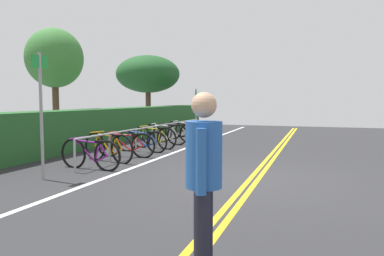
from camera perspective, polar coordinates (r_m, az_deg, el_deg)
ground_plane at (r=7.53m, az=9.71°, el=-7.98°), size 30.57×12.31×0.05m
centre_line_yellow_inner at (r=7.51m, az=10.32°, el=-7.81°), size 27.51×0.10×0.00m
centre_line_yellow_outer at (r=7.54m, az=9.11°, el=-7.75°), size 27.51×0.10×0.00m
bike_lane_stripe_white at (r=8.46m, az=-10.02°, el=-6.41°), size 27.51×0.12×0.00m
bike_rack at (r=11.95m, az=-5.62°, el=-0.45°), size 8.51×0.05×0.75m
bicycle_0 at (r=8.65m, az=-15.63°, el=-3.96°), size 0.46×1.68×0.74m
bicycle_1 at (r=9.58m, az=-12.96°, el=-2.97°), size 0.60×1.72×0.79m
bicycle_2 at (r=10.28m, az=-10.29°, el=-2.60°), size 0.46×1.74×0.72m
bicycle_3 at (r=11.19m, az=-7.84°, el=-2.07°), size 0.46×1.69×0.70m
bicycle_4 at (r=11.93m, az=-5.99°, el=-1.50°), size 0.46×1.71×0.76m
bicycle_5 at (r=12.91m, az=-4.37°, el=-0.99°), size 0.46×1.73×0.78m
bicycle_6 at (r=13.64m, az=-2.56°, el=-0.76°), size 0.65×1.64×0.74m
bicycle_7 at (r=14.59m, az=-1.05°, el=-0.38°), size 0.46×1.81×0.76m
bicycle_8 at (r=15.34m, az=0.30°, el=-0.27°), size 0.46×1.67×0.70m
pedestrian at (r=3.22m, az=1.86°, el=-7.01°), size 0.48×0.32×1.65m
sign_post_near at (r=7.74m, az=-22.50°, el=3.39°), size 0.36×0.07×2.50m
sign_post_far at (r=16.23m, az=0.63°, el=3.28°), size 0.36×0.10×2.07m
hedge_backdrop at (r=14.38m, az=-11.81°, el=0.54°), size 17.46×1.09×1.26m
tree_mid at (r=14.63m, az=-20.66°, el=10.08°), size 2.09×2.09×4.21m
tree_far_right at (r=20.65m, az=-6.89°, el=8.31°), size 3.52×3.52×4.03m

